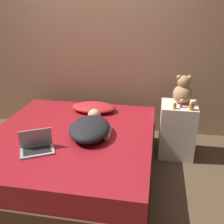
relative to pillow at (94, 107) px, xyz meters
name	(u,v)px	position (x,y,z in m)	size (l,w,h in m)	color
ground_plane	(74,171)	(-0.09, -0.64, -0.53)	(12.00, 12.00, 0.00)	brown
wall_back	(96,39)	(-0.09, 0.57, 0.77)	(8.00, 0.06, 2.60)	tan
bed	(73,153)	(-0.09, -0.64, -0.29)	(1.75, 1.87, 0.48)	#4C331E
nightstand	(177,130)	(1.05, -0.05, -0.20)	(0.41, 0.41, 0.67)	silver
pillow	(94,107)	(0.00, 0.00, 0.00)	(0.56, 0.35, 0.10)	red
person_lying	(90,127)	(0.12, -0.63, 0.03)	(0.48, 0.74, 0.16)	black
laptop	(37,146)	(-0.30, -1.03, 0.00)	(0.36, 0.32, 0.21)	#9E9EA3
teddy_bear	(183,91)	(1.08, 0.00, 0.28)	(0.22, 0.22, 0.34)	tan
bottle_orange	(192,106)	(1.17, -0.20, 0.18)	(0.06, 0.06, 0.11)	orange
bottle_amber	(175,106)	(0.99, -0.20, 0.17)	(0.04, 0.04, 0.08)	gold
bottle_red	(181,104)	(1.06, -0.15, 0.18)	(0.03, 0.03, 0.09)	#B72D2D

